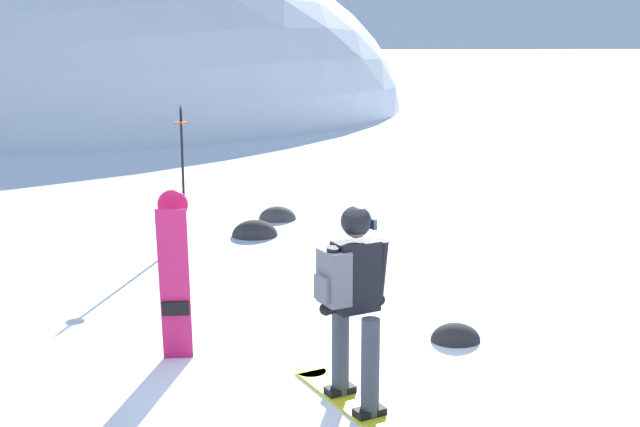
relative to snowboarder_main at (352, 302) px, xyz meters
name	(u,v)px	position (x,y,z in m)	size (l,w,h in m)	color
ground_plane	(337,394)	(-0.10, 0.27, -0.92)	(300.00, 300.00, 0.00)	white
ridge_peak_main	(15,109)	(-10.85, 28.75, -0.92)	(31.74, 28.56, 15.70)	white
snowboarder_main	(352,302)	(0.00, 0.00, 0.00)	(0.92, 1.70, 1.71)	yellow
spare_snowboard	(175,277)	(-1.54, 1.10, -0.08)	(0.28, 0.26, 1.65)	#D11E5B
piste_marker_near	(183,164)	(-1.88, 5.80, 0.24)	(0.20, 0.20, 2.04)	black
rock_dark	(455,341)	(1.22, 1.45, -0.92)	(0.51, 0.43, 0.35)	#282628
rock_mid	(277,219)	(-0.47, 7.17, -0.92)	(0.62, 0.53, 0.44)	#4C4742
rock_small	(255,236)	(-0.84, 6.04, -0.92)	(0.70, 0.60, 0.49)	#383333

